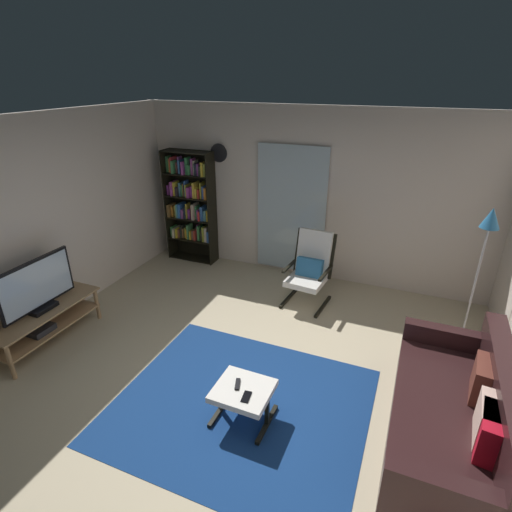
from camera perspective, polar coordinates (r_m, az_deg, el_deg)
The scene contains 15 objects.
ground_plane at distance 4.46m, azimuth -4.00°, elevation -17.94°, with size 7.02×7.02×0.00m, color #C8B795.
wall_back at distance 6.26m, azimuth 7.61°, elevation 8.40°, with size 5.60×0.06×2.60m, color beige.
wall_left at distance 5.42m, azimuth -30.98°, elevation 2.52°, with size 0.06×6.00×2.60m, color beige.
glass_door_panel at distance 6.34m, azimuth 4.92°, elevation 6.38°, with size 1.10×0.01×2.00m, color silver.
area_rug at distance 4.27m, azimuth -2.15°, elevation -20.20°, with size 2.42×2.07×0.01m, color navy.
tv_stand at distance 5.50m, azimuth -27.63°, elevation -8.10°, with size 0.48×1.38×0.45m.
television at distance 5.30m, azimuth -28.41°, elevation -3.87°, with size 0.20×0.98×0.63m.
bookshelf_near_tv at distance 6.93m, azimuth -9.16°, elevation 7.32°, with size 0.84×0.30×1.87m.
leather_sofa at distance 4.11m, azimuth 26.31°, elevation -19.75°, with size 0.90×2.00×0.84m.
lounge_armchair at distance 5.70m, azimuth 7.63°, elevation -1.48°, with size 0.62×0.70×1.02m.
ottoman at distance 3.95m, azimuth -1.84°, elevation -18.78°, with size 0.52×0.48×0.36m.
tv_remote at distance 3.93m, azimuth -2.62°, elevation -17.54°, with size 0.04×0.14×0.02m, color black.
cell_phone at distance 3.82m, azimuth -1.37°, elevation -19.17°, with size 0.07×0.14×0.01m, color black.
floor_lamp_by_shelf at distance 5.17m, azimuth 29.75°, elevation 2.70°, with size 0.22×0.22×1.67m.
wall_clock at distance 6.60m, azimuth -5.23°, elevation 14.24°, with size 0.29×0.03×0.29m.
Camera 1 is at (1.54, -2.92, 3.00)m, focal length 28.46 mm.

